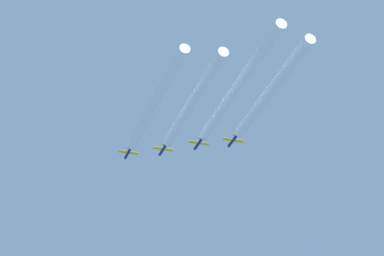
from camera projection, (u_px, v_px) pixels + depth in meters
name	position (u px, v px, depth m)	size (l,w,h in m)	color
jet_lead	(128.00, 153.00, 310.82)	(7.44, 10.84, 2.60)	navy
jet_second_echelon	(163.00, 150.00, 305.28)	(7.44, 10.84, 2.60)	navy
jet_third_echelon	(198.00, 144.00, 299.72)	(7.44, 10.84, 2.60)	navy
jet_fourth_echelon	(233.00, 141.00, 293.45)	(7.44, 10.84, 2.60)	navy
smoke_trail_lead	(155.00, 103.00, 278.85)	(3.48, 66.76, 3.48)	white
smoke_trail_second_echelon	(192.00, 102.00, 275.55)	(3.48, 61.40, 3.48)	white
smoke_trail_third_echelon	(238.00, 87.00, 266.01)	(3.48, 70.95, 3.48)	white
smoke_trail_fourth_echelon	(271.00, 91.00, 264.34)	(3.48, 59.91, 3.48)	white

